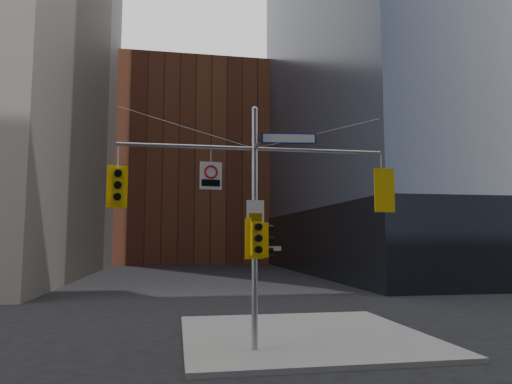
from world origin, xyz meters
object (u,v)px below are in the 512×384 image
object	(u,v)px
traffic_light_west_arm	(117,186)
traffic_light_east_arm	(382,191)
traffic_light_pole_front	(256,238)
traffic_light_pole_side	(265,240)
signal_assembly	(255,201)
street_sign_blade	(289,138)
regulatory_sign_arm	(211,175)

from	to	relation	value
traffic_light_west_arm	traffic_light_east_arm	world-z (taller)	traffic_light_east_arm
traffic_light_west_arm	traffic_light_pole_front	size ratio (longest dim) A/B	1.02
traffic_light_pole_side	signal_assembly	bearing A→B (deg)	94.36
traffic_light_pole_front	street_sign_blade	distance (m)	3.21
signal_assembly	traffic_light_west_arm	xyz separation A→B (m)	(-3.94, 0.01, 0.38)
traffic_light_west_arm	traffic_light_pole_front	bearing A→B (deg)	-13.57
signal_assembly	regulatory_sign_arm	distance (m)	1.51
traffic_light_east_arm	street_sign_blade	world-z (taller)	street_sign_blade
signal_assembly	traffic_light_west_arm	world-z (taller)	signal_assembly
regulatory_sign_arm	street_sign_blade	bearing A→B (deg)	-6.91
traffic_light_west_arm	regulatory_sign_arm	bearing A→B (deg)	-10.22
traffic_light_pole_side	traffic_light_east_arm	bearing A→B (deg)	-86.48
street_sign_blade	regulatory_sign_arm	size ratio (longest dim) A/B	2.07
street_sign_blade	regulatory_sign_arm	xyz separation A→B (m)	(-2.36, -0.02, -1.17)
traffic_light_east_arm	regulatory_sign_arm	size ratio (longest dim) A/B	1.66
signal_assembly	traffic_light_west_arm	bearing A→B (deg)	179.81
signal_assembly	regulatory_sign_arm	world-z (taller)	signal_assembly
traffic_light_west_arm	street_sign_blade	bearing A→B (deg)	-9.61
traffic_light_pole_side	regulatory_sign_arm	distance (m)	2.50
signal_assembly	street_sign_blade	bearing A→B (deg)	0.16
signal_assembly	traffic_light_pole_front	bearing A→B (deg)	-90.20
traffic_light_west_arm	street_sign_blade	xyz separation A→B (m)	(4.99, -0.01, 1.55)
regulatory_sign_arm	traffic_light_pole_front	bearing A→B (deg)	-18.20
traffic_light_west_arm	traffic_light_east_arm	size ratio (longest dim) A/B	0.90
signal_assembly	traffic_light_east_arm	distance (m)	4.05
traffic_light_east_arm	traffic_light_pole_front	world-z (taller)	traffic_light_east_arm
traffic_light_west_arm	street_sign_blade	distance (m)	5.22
regulatory_sign_arm	traffic_light_west_arm	bearing A→B (deg)	171.81
traffic_light_west_arm	street_sign_blade	world-z (taller)	street_sign_blade
traffic_light_pole_front	regulatory_sign_arm	distance (m)	2.28
traffic_light_pole_front	signal_assembly	bearing A→B (deg)	80.48
signal_assembly	traffic_light_east_arm	size ratio (longest dim) A/B	5.92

